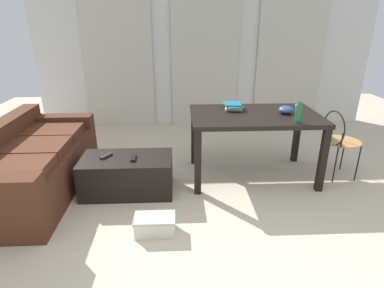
{
  "coord_description": "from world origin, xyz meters",
  "views": [
    {
      "loc": [
        -0.47,
        -1.79,
        1.77
      ],
      "look_at": [
        -0.31,
        1.55,
        0.43
      ],
      "focal_mm": 29.34,
      "sensor_mm": 36.0,
      "label": 1
    }
  ],
  "objects_px": {
    "bottle_near": "(298,114)",
    "tv_remote_on_table": "(298,107)",
    "tv_remote_primary": "(106,156)",
    "coffee_table": "(128,175)",
    "couch": "(30,165)",
    "tv_remote_secondary": "(133,158)",
    "bowl": "(286,110)",
    "craft_table": "(254,122)",
    "book_stack": "(233,106)",
    "wire_chair": "(338,137)",
    "shoebox": "(155,225)"
  },
  "relations": [
    {
      "from": "couch",
      "to": "coffee_table",
      "type": "bearing_deg",
      "value": -4.34
    },
    {
      "from": "shoebox",
      "to": "tv_remote_on_table",
      "type": "bearing_deg",
      "value": 37.73
    },
    {
      "from": "tv_remote_primary",
      "to": "tv_remote_on_table",
      "type": "bearing_deg",
      "value": 45.18
    },
    {
      "from": "tv_remote_secondary",
      "to": "tv_remote_on_table",
      "type": "bearing_deg",
      "value": 17.33
    },
    {
      "from": "craft_table",
      "to": "shoebox",
      "type": "distance_m",
      "value": 1.62
    },
    {
      "from": "couch",
      "to": "coffee_table",
      "type": "xyz_separation_m",
      "value": [
        1.04,
        -0.08,
        -0.1
      ]
    },
    {
      "from": "tv_remote_primary",
      "to": "coffee_table",
      "type": "bearing_deg",
      "value": 24.21
    },
    {
      "from": "couch",
      "to": "tv_remote_primary",
      "type": "xyz_separation_m",
      "value": [
        0.83,
        -0.05,
        0.11
      ]
    },
    {
      "from": "shoebox",
      "to": "coffee_table",
      "type": "bearing_deg",
      "value": 114.41
    },
    {
      "from": "couch",
      "to": "coffee_table",
      "type": "relative_size",
      "value": 1.99
    },
    {
      "from": "craft_table",
      "to": "tv_remote_on_table",
      "type": "bearing_deg",
      "value": 22.42
    },
    {
      "from": "tv_remote_on_table",
      "to": "tv_remote_secondary",
      "type": "height_order",
      "value": "tv_remote_on_table"
    },
    {
      "from": "tv_remote_on_table",
      "to": "craft_table",
      "type": "bearing_deg",
      "value": -144.2
    },
    {
      "from": "bottle_near",
      "to": "tv_remote_secondary",
      "type": "height_order",
      "value": "bottle_near"
    },
    {
      "from": "book_stack",
      "to": "tv_remote_on_table",
      "type": "distance_m",
      "value": 0.79
    },
    {
      "from": "couch",
      "to": "craft_table",
      "type": "xyz_separation_m",
      "value": [
        2.47,
        0.23,
        0.37
      ]
    },
    {
      "from": "bottle_near",
      "to": "tv_remote_on_table",
      "type": "xyz_separation_m",
      "value": [
        0.23,
        0.59,
        -0.09
      ]
    },
    {
      "from": "coffee_table",
      "to": "book_stack",
      "type": "distance_m",
      "value": 1.45
    },
    {
      "from": "tv_remote_secondary",
      "to": "shoebox",
      "type": "distance_m",
      "value": 0.82
    },
    {
      "from": "bowl",
      "to": "book_stack",
      "type": "distance_m",
      "value": 0.6
    },
    {
      "from": "coffee_table",
      "to": "book_stack",
      "type": "relative_size",
      "value": 2.86
    },
    {
      "from": "bottle_near",
      "to": "tv_remote_on_table",
      "type": "height_order",
      "value": "bottle_near"
    },
    {
      "from": "book_stack",
      "to": "tv_remote_on_table",
      "type": "relative_size",
      "value": 1.92
    },
    {
      "from": "bowl",
      "to": "book_stack",
      "type": "xyz_separation_m",
      "value": [
        -0.56,
        0.21,
        -0.01
      ]
    },
    {
      "from": "coffee_table",
      "to": "tv_remote_on_table",
      "type": "height_order",
      "value": "tv_remote_on_table"
    },
    {
      "from": "coffee_table",
      "to": "wire_chair",
      "type": "bearing_deg",
      "value": 5.76
    },
    {
      "from": "wire_chair",
      "to": "tv_remote_on_table",
      "type": "distance_m",
      "value": 0.57
    },
    {
      "from": "book_stack",
      "to": "tv_remote_primary",
      "type": "relative_size",
      "value": 2.18
    },
    {
      "from": "bottle_near",
      "to": "shoebox",
      "type": "bearing_deg",
      "value": -154.13
    },
    {
      "from": "couch",
      "to": "craft_table",
      "type": "relative_size",
      "value": 1.33
    },
    {
      "from": "craft_table",
      "to": "book_stack",
      "type": "distance_m",
      "value": 0.33
    },
    {
      "from": "tv_remote_primary",
      "to": "tv_remote_secondary",
      "type": "relative_size",
      "value": 1.05
    },
    {
      "from": "couch",
      "to": "book_stack",
      "type": "bearing_deg",
      "value": 11.03
    },
    {
      "from": "tv_remote_on_table",
      "to": "shoebox",
      "type": "distance_m",
      "value": 2.22
    },
    {
      "from": "wire_chair",
      "to": "tv_remote_primary",
      "type": "bearing_deg",
      "value": -175.37
    },
    {
      "from": "bottle_near",
      "to": "bowl",
      "type": "bearing_deg",
      "value": 91.05
    },
    {
      "from": "tv_remote_primary",
      "to": "tv_remote_secondary",
      "type": "distance_m",
      "value": 0.31
    },
    {
      "from": "coffee_table",
      "to": "wire_chair",
      "type": "xyz_separation_m",
      "value": [
        2.39,
        0.24,
        0.31
      ]
    },
    {
      "from": "bowl",
      "to": "tv_remote_secondary",
      "type": "height_order",
      "value": "bowl"
    },
    {
      "from": "wire_chair",
      "to": "tv_remote_on_table",
      "type": "xyz_separation_m",
      "value": [
        -0.39,
        0.31,
        0.28
      ]
    },
    {
      "from": "wire_chair",
      "to": "bottle_near",
      "type": "relative_size",
      "value": 3.55
    },
    {
      "from": "craft_table",
      "to": "couch",
      "type": "bearing_deg",
      "value": -174.71
    },
    {
      "from": "couch",
      "to": "wire_chair",
      "type": "relative_size",
      "value": 2.34
    },
    {
      "from": "craft_table",
      "to": "tv_remote_secondary",
      "type": "distance_m",
      "value": 1.41
    },
    {
      "from": "bowl",
      "to": "tv_remote_secondary",
      "type": "distance_m",
      "value": 1.77
    },
    {
      "from": "tv_remote_on_table",
      "to": "book_stack",
      "type": "bearing_deg",
      "value": -164.65
    },
    {
      "from": "tv_remote_secondary",
      "to": "bowl",
      "type": "bearing_deg",
      "value": 11.92
    },
    {
      "from": "couch",
      "to": "bowl",
      "type": "xyz_separation_m",
      "value": [
        2.81,
        0.23,
        0.51
      ]
    },
    {
      "from": "couch",
      "to": "tv_remote_secondary",
      "type": "relative_size",
      "value": 12.99
    },
    {
      "from": "couch",
      "to": "tv_remote_on_table",
      "type": "bearing_deg",
      "value": 8.71
    }
  ]
}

